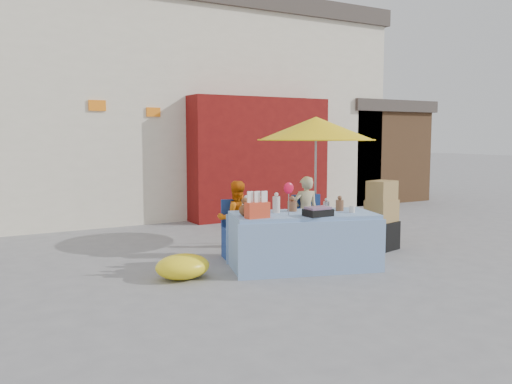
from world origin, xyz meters
TOP-DOWN VIEW (x-y plane):
  - ground at (0.00, 0.00)m, footprint 80.00×80.00m
  - backdrop at (0.52, 7.52)m, footprint 14.00×8.00m
  - market_table at (0.37, -0.02)m, footprint 2.14×1.47m
  - chair_left at (-0.08, 0.91)m, footprint 0.58×0.57m
  - chair_right at (1.17, 0.91)m, footprint 0.58×0.57m
  - vendor_orange at (-0.08, 1.04)m, footprint 0.64×0.55m
  - vendor_beige at (1.17, 1.04)m, footprint 0.47×0.37m
  - umbrella at (1.47, 1.19)m, footprint 1.90×1.90m
  - box_stack at (2.13, 0.35)m, footprint 0.57×0.51m
  - tarp_bundle at (-1.24, 0.28)m, footprint 0.82×0.73m

SIDE VIEW (x-z plane):
  - ground at x=0.00m, z-range 0.00..0.00m
  - tarp_bundle at x=-1.24m, z-range 0.00..0.31m
  - chair_left at x=-0.08m, z-range -0.17..0.68m
  - chair_right at x=1.17m, z-range -0.17..0.68m
  - market_table at x=0.37m, z-range -0.21..0.98m
  - box_stack at x=2.13m, z-range -0.04..1.05m
  - vendor_orange at x=-0.08m, z-range 0.00..1.13m
  - vendor_beige at x=1.17m, z-range 0.00..1.15m
  - umbrella at x=1.47m, z-range 0.85..2.94m
  - backdrop at x=0.52m, z-range -0.80..7.00m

